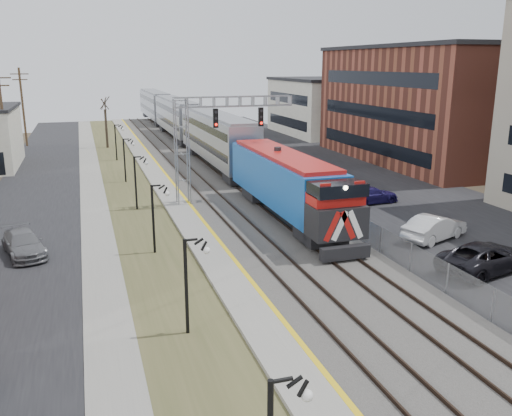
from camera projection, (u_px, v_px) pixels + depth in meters
name	position (u px, v px, depth m)	size (l,w,h in m)	color
street_west	(35.00, 196.00, 44.34)	(7.00, 120.00, 0.04)	black
sidewalk	(93.00, 192.00, 45.66)	(2.00, 120.00, 0.08)	gray
grass_median	(129.00, 189.00, 46.55)	(4.00, 120.00, 0.06)	#424525
platform	(164.00, 186.00, 47.40)	(2.00, 120.00, 0.24)	gray
ballast_bed	(219.00, 182.00, 48.88)	(8.00, 120.00, 0.20)	#595651
parking_lot	(339.00, 175.00, 52.43)	(16.00, 120.00, 0.04)	black
platform_edge	(174.00, 184.00, 47.63)	(0.24, 120.00, 0.01)	gold
track_near	(197.00, 182.00, 48.25)	(1.58, 120.00, 0.15)	#2D2119
track_far	(235.00, 179.00, 49.28)	(1.58, 120.00, 0.15)	#2D2119
train	(188.00, 125.00, 69.28)	(3.00, 85.85, 5.33)	#1659B4
signal_gantry	(204.00, 132.00, 40.20)	(9.00, 1.07, 8.15)	gray
lampposts	(153.00, 218.00, 30.66)	(0.14, 62.14, 4.00)	black
fence	(263.00, 172.00, 49.93)	(0.04, 120.00, 1.60)	gray
buildings_east	(494.00, 109.00, 51.40)	(16.00, 76.00, 15.00)	gray
bare_trees	(21.00, 156.00, 46.91)	(12.30, 42.30, 5.95)	#382D23
car_lot_b	(434.00, 228.00, 33.01)	(1.64, 4.71, 1.55)	silver
car_lot_c	(486.00, 258.00, 27.99)	(2.54, 5.50, 1.53)	black
car_lot_d	(371.00, 195.00, 41.74)	(1.81, 4.45, 1.29)	#1E1752
car_lot_e	(325.00, 191.00, 42.58)	(1.87, 4.65, 1.58)	slate
car_lot_f	(267.00, 160.00, 57.13)	(1.36, 3.90, 1.28)	#0B3819
car_street_b	(24.00, 244.00, 30.40)	(1.87, 4.59, 1.33)	slate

